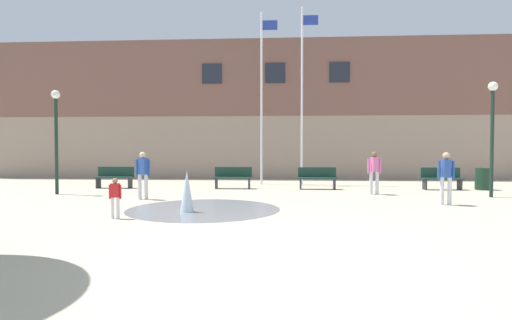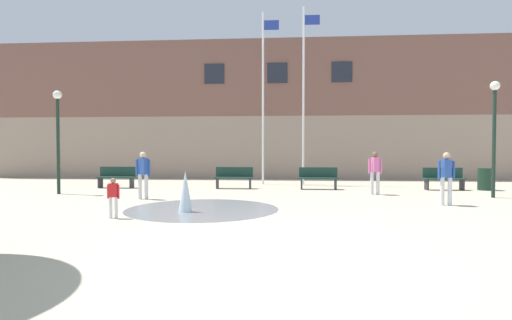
{
  "view_description": "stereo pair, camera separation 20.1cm",
  "coord_description": "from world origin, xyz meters",
  "views": [
    {
      "loc": [
        0.3,
        -6.74,
        1.7
      ],
      "look_at": [
        -0.55,
        7.17,
        1.3
      ],
      "focal_mm": 28.0,
      "sensor_mm": 36.0,
      "label": 1
    },
    {
      "loc": [
        0.51,
        -6.72,
        1.7
      ],
      "look_at": [
        -0.55,
        7.17,
        1.3
      ],
      "focal_mm": 28.0,
      "sensor_mm": 36.0,
      "label": 2
    }
  ],
  "objects": [
    {
      "name": "flagpole_left",
      "position": [
        -0.58,
        12.23,
        4.32
      ],
      "size": [
        0.8,
        0.1,
        8.15
      ],
      "color": "silver",
      "rests_on": "ground"
    },
    {
      "name": "teen_by_trashcan",
      "position": [
        3.77,
        8.24,
        0.93
      ],
      "size": [
        0.5,
        0.36,
        1.59
      ],
      "rotation": [
        0.0,
        0.0,
        -1.45
      ],
      "color": "silver",
      "rests_on": "ground"
    },
    {
      "name": "park_bench_far_left",
      "position": [
        -6.82,
        9.99,
        0.48
      ],
      "size": [
        1.6,
        0.44,
        0.91
      ],
      "color": "#28282D",
      "rests_on": "ground"
    },
    {
      "name": "park_bench_under_right_flagpole",
      "position": [
        1.84,
        10.03,
        0.48
      ],
      "size": [
        1.6,
        0.44,
        0.91
      ],
      "color": "#28282D",
      "rests_on": "ground"
    },
    {
      "name": "library_building",
      "position": [
        0.0,
        18.32,
        3.89
      ],
      "size": [
        36.0,
        6.05,
        7.78
      ],
      "color": "gray",
      "rests_on": "ground"
    },
    {
      "name": "lamp_post_right_lane",
      "position": [
        7.65,
        7.62,
        2.61
      ],
      "size": [
        0.32,
        0.32,
        4.02
      ],
      "color": "#192D23",
      "rests_on": "ground"
    },
    {
      "name": "trash_can",
      "position": [
        8.61,
        10.19,
        0.45
      ],
      "size": [
        0.56,
        0.56,
        0.9
      ],
      "primitive_type": "cylinder",
      "color": "#193323",
      "rests_on": "ground"
    },
    {
      "name": "ground_plane",
      "position": [
        0.0,
        0.0,
        0.0
      ],
      "size": [
        100.0,
        100.0,
        0.0
      ],
      "primitive_type": "plane",
      "color": "#BCB299"
    },
    {
      "name": "park_bench_near_trashcan",
      "position": [
        6.95,
        10.15,
        0.48
      ],
      "size": [
        1.6,
        0.44,
        0.91
      ],
      "color": "#28282D",
      "rests_on": "ground"
    },
    {
      "name": "splash_fountain",
      "position": [
        -2.03,
        4.01,
        0.29
      ],
      "size": [
        4.28,
        4.28,
        1.11
      ],
      "color": "gray",
      "rests_on": "ground"
    },
    {
      "name": "flagpole_right",
      "position": [
        1.33,
        12.23,
        4.42
      ],
      "size": [
        0.8,
        0.1,
        8.34
      ],
      "color": "silver",
      "rests_on": "ground"
    },
    {
      "name": "park_bench_center",
      "position": [
        -1.72,
        10.09,
        0.48
      ],
      "size": [
        1.6,
        0.44,
        0.91
      ],
      "color": "#28282D",
      "rests_on": "ground"
    },
    {
      "name": "adult_near_bench",
      "position": [
        5.28,
        5.57,
        0.93
      ],
      "size": [
        0.5,
        0.36,
        1.59
      ],
      "rotation": [
        0.0,
        0.0,
        1.48
      ],
      "color": "silver",
      "rests_on": "ground"
    },
    {
      "name": "lamp_post_left_lane",
      "position": [
        -8.0,
        7.57,
        2.52
      ],
      "size": [
        0.32,
        0.32,
        3.86
      ],
      "color": "#192D23",
      "rests_on": "ground"
    },
    {
      "name": "child_running",
      "position": [
        -3.69,
        2.65,
        0.58
      ],
      "size": [
        0.31,
        0.15,
        0.99
      ],
      "rotation": [
        0.0,
        0.0,
        0.11
      ],
      "color": "silver",
      "rests_on": "ground"
    },
    {
      "name": "adult_watching",
      "position": [
        -4.29,
        6.29,
        0.93
      ],
      "size": [
        0.5,
        0.34,
        1.59
      ],
      "rotation": [
        0.0,
        0.0,
        2.61
      ],
      "color": "silver",
      "rests_on": "ground"
    }
  ]
}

